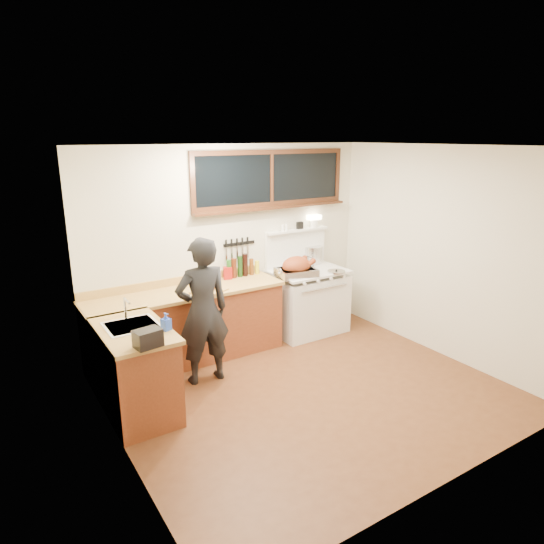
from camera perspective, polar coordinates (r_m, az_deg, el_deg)
ground_plane at (r=5.47m, az=4.48°, el=-13.94°), size 4.00×3.50×0.02m
room_shell at (r=4.87m, az=4.89°, el=3.28°), size 4.10×3.60×2.65m
counter_back at (r=6.06m, az=-9.94°, el=-6.21°), size 2.44×0.64×1.00m
counter_left at (r=5.08m, az=-15.77°, el=-11.11°), size 0.64×1.09×0.90m
sink_unit at (r=4.99m, az=-16.15°, el=-6.66°), size 0.50×0.45×0.37m
vintage_stove at (r=6.86m, az=4.20°, el=-3.24°), size 1.02×0.74×1.60m
back_window at (r=6.54m, az=-0.03°, el=10.21°), size 2.32×0.13×0.77m
left_doorway at (r=3.71m, az=-15.40°, el=-10.57°), size 0.02×1.04×2.17m
knife_strip at (r=6.41m, az=-3.99°, el=3.24°), size 0.46×0.03×0.28m
man at (r=5.40m, az=-8.15°, el=-4.59°), size 0.63×0.43×1.67m
soap_bottle at (r=4.75m, az=-12.38°, el=-5.72°), size 0.10×0.10×0.17m
toaster at (r=4.43m, az=-14.40°, el=-7.56°), size 0.25×0.19×0.16m
cutting_board at (r=5.82m, az=-7.41°, el=-1.81°), size 0.47×0.41×0.14m
roast_turkey at (r=6.42m, az=2.91°, el=0.47°), size 0.56×0.46×0.26m
stockpot at (r=7.07m, az=4.85°, el=2.04°), size 0.32×0.32×0.25m
saucepan at (r=6.88m, az=4.15°, el=1.10°), size 0.19×0.29×0.12m
pot_lid at (r=6.65m, az=7.58°, el=0.06°), size 0.30×0.30×0.04m
coffee_tin at (r=6.30m, az=-5.24°, el=-0.12°), size 0.13×0.11×0.16m
pitcher at (r=6.23m, az=-6.40°, el=-0.36°), size 0.11×0.11×0.16m
bottle_cluster at (r=6.38m, az=-3.59°, el=0.60°), size 0.49×0.07×0.30m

